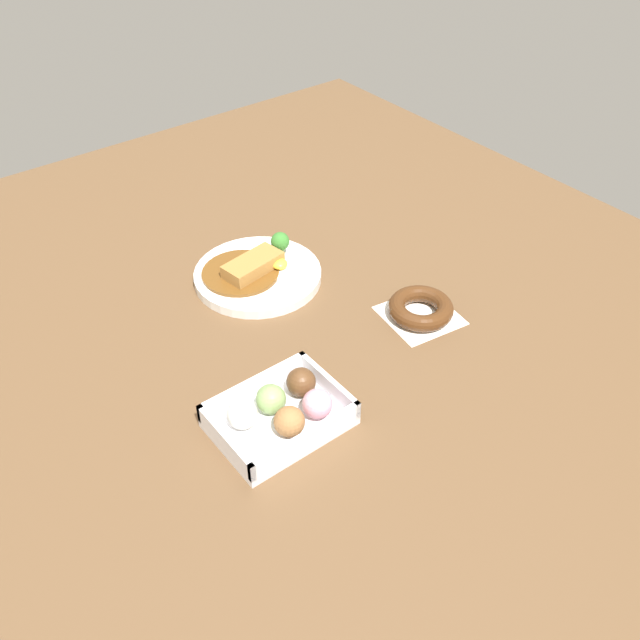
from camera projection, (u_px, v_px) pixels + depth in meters
The scene contains 4 objects.
ground_plane at pixel (270, 326), 1.17m from camera, with size 1.60×1.60×0.00m, color brown.
curry_plate at pixel (257, 273), 1.26m from camera, with size 0.23×0.23×0.07m.
donut_box at pixel (282, 411), 0.99m from camera, with size 0.19×0.14×0.06m.
chocolate_ring_donut at pixel (421, 309), 1.18m from camera, with size 0.14×0.14×0.03m.
Camera 1 is at (0.48, 0.76, 0.76)m, focal length 38.88 mm.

